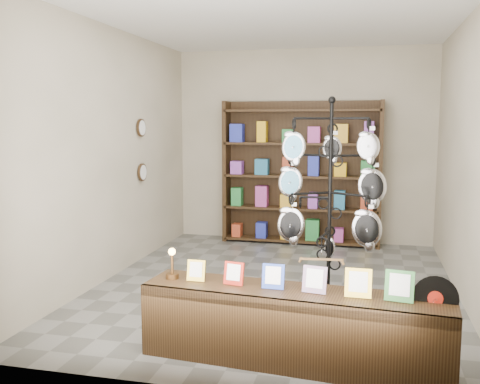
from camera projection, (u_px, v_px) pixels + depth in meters
The scene contains 6 objects.
ground at pixel (275, 286), 6.16m from camera, with size 5.00×5.00×0.00m, color slate.
room_envelope at pixel (276, 124), 5.92m from camera, with size 5.00×5.00×5.00m.
display_tree at pixel (330, 193), 4.97m from camera, with size 1.08×0.91×2.11m.
front_shelf at pixel (293, 327), 4.15m from camera, with size 2.41×0.69×0.84m.
back_shelving at pixel (301, 177), 8.24m from camera, with size 2.42×0.36×2.20m.
wall_clocks at pixel (142, 150), 7.19m from camera, with size 0.03×0.24×0.84m.
Camera 1 is at (1.01, -5.89, 1.87)m, focal length 40.00 mm.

